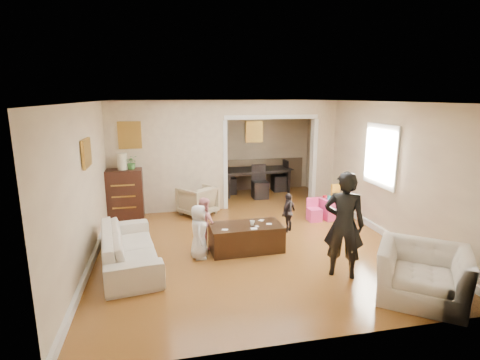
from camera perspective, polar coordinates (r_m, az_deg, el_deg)
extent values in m
plane|color=#AC6A2C|center=(7.63, 0.31, -8.04)|extent=(7.00, 7.00, 0.00)
cube|color=beige|center=(8.88, -10.89, 3.39)|extent=(2.75, 0.18, 2.60)
cube|color=beige|center=(9.74, 12.43, 4.12)|extent=(0.55, 0.18, 2.60)
cube|color=beige|center=(9.16, 4.76, 10.92)|extent=(2.22, 0.18, 0.35)
cube|color=white|center=(7.91, 20.74, 3.50)|extent=(0.03, 0.95, 1.10)
cube|color=brown|center=(8.74, -16.47, 6.59)|extent=(0.45, 0.03, 0.55)
cube|color=brown|center=(6.55, -22.38, 3.83)|extent=(0.03, 0.55, 0.40)
cube|color=brown|center=(10.78, 2.18, 7.36)|extent=(0.45, 0.03, 0.55)
imported|color=silver|center=(6.40, -16.53, -9.83)|extent=(1.11, 2.19, 0.61)
imported|color=tan|center=(8.73, -6.52, -3.10)|extent=(1.03, 1.03, 0.68)
imported|color=silver|center=(5.73, 26.09, -12.74)|extent=(1.49, 1.46, 0.73)
cube|color=black|center=(8.77, -17.21, -2.04)|extent=(0.81, 0.46, 1.11)
cylinder|color=beige|center=(8.62, -17.53, 2.70)|extent=(0.22, 0.22, 0.36)
imported|color=#407B37|center=(8.61, -16.19, 2.61)|extent=(0.28, 0.24, 0.31)
cube|color=#392312|center=(6.73, 0.93, -8.76)|extent=(1.29, 0.68, 0.48)
imported|color=white|center=(6.61, 1.88, -6.58)|extent=(0.09, 0.09, 0.09)
cube|color=#DC3A7A|center=(8.70, 13.78, -4.21)|extent=(0.53, 0.53, 0.45)
cube|color=yellow|center=(8.74, 14.34, -1.60)|extent=(0.21, 0.10, 0.30)
cylinder|color=#26BEB5|center=(8.54, 13.42, -2.64)|extent=(0.08, 0.08, 0.08)
cube|color=#B5161E|center=(8.68, 12.82, -2.46)|extent=(0.10, 0.09, 0.05)
imported|color=white|center=(8.55, 14.52, -2.77)|extent=(0.26, 0.26, 0.06)
imported|color=black|center=(10.68, 2.19, -0.04)|extent=(2.11, 1.36, 0.70)
imported|color=black|center=(5.84, 15.58, -6.58)|extent=(0.71, 0.64, 1.64)
imported|color=white|center=(6.39, -6.29, -7.85)|extent=(0.36, 0.49, 0.93)
imported|color=pink|center=(6.82, -5.41, -6.48)|extent=(0.50, 0.55, 0.93)
imported|color=black|center=(7.64, 7.40, -4.94)|extent=(0.48, 0.46, 0.80)
cube|color=white|center=(6.42, -2.32, -7.57)|extent=(0.12, 0.11, 0.00)
cube|color=white|center=(6.47, 2.14, -7.40)|extent=(0.12, 0.09, 0.00)
cube|color=white|center=(6.58, 2.59, -7.06)|extent=(0.08, 0.09, 0.00)
cube|color=white|center=(6.89, 3.27, -6.14)|extent=(0.13, 0.13, 0.00)
cube|color=white|center=(6.71, 4.46, -6.70)|extent=(0.11, 0.10, 0.00)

